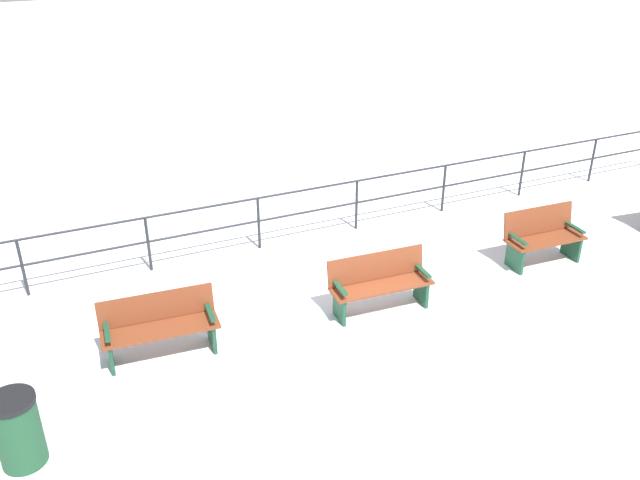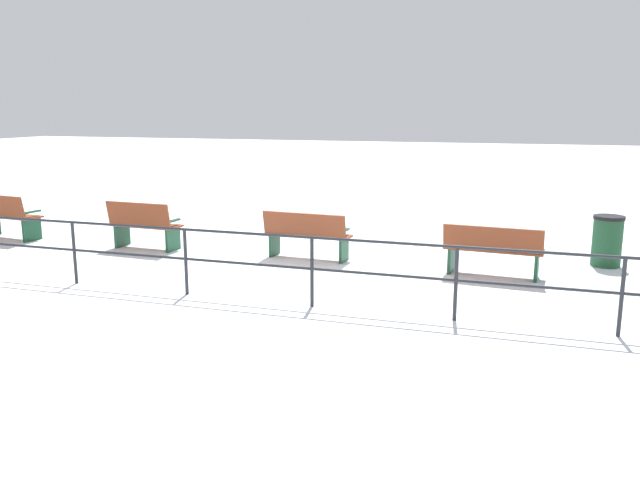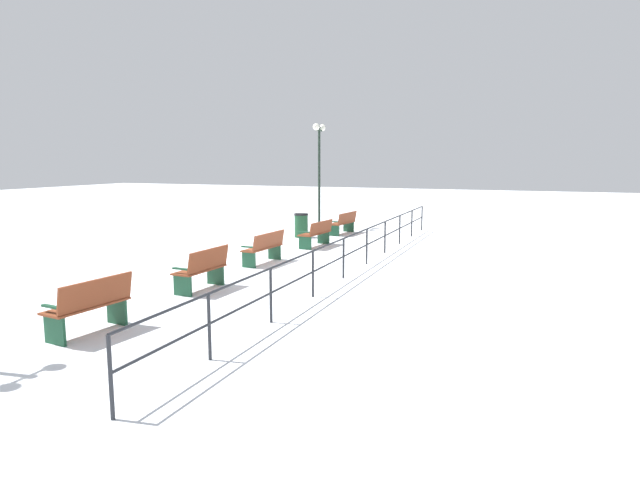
# 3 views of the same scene
# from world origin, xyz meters

# --- Properties ---
(ground_plane) EXTENTS (80.00, 80.00, 0.00)m
(ground_plane) POSITION_xyz_m (0.00, 0.00, 0.00)
(ground_plane) COLOR white
(ground_plane) RESTS_ON ground
(bench_nearest) EXTENTS (0.70, 1.61, 0.84)m
(bench_nearest) POSITION_xyz_m (0.02, -6.49, 0.44)
(bench_nearest) COLOR brown
(bench_nearest) RESTS_ON ground
(bench_second) EXTENTS (0.65, 1.59, 0.85)m
(bench_second) POSITION_xyz_m (-0.18, -3.24, 0.45)
(bench_second) COLOR brown
(bench_second) RESTS_ON ground
(bench_third) EXTENTS (0.59, 1.59, 0.87)m
(bench_third) POSITION_xyz_m (0.06, 0.00, 0.46)
(bench_third) COLOR brown
(bench_third) RESTS_ON ground
(bench_fourth) EXTENTS (0.62, 1.40, 0.94)m
(bench_fourth) POSITION_xyz_m (-0.11, 3.25, 0.48)
(bench_fourth) COLOR brown
(bench_fourth) RESTS_ON ground
(bench_fifth) EXTENTS (0.72, 1.46, 0.95)m
(bench_fifth) POSITION_xyz_m (-0.13, 6.50, 0.49)
(bench_fifth) COLOR brown
(bench_fifth) RESTS_ON ground
(lamppost_near) EXTENTS (0.29, 0.95, 4.28)m
(lamppost_near) POSITION_xyz_m (1.59, -7.94, 3.19)
(lamppost_near) COLOR #1E2D23
(lamppost_near) RESTS_ON ground
(waterfront_railing) EXTENTS (0.05, 17.46, 0.99)m
(waterfront_railing) POSITION_xyz_m (-2.57, -0.00, 0.67)
(waterfront_railing) COLOR #26282D
(waterfront_railing) RESTS_ON ground
(trash_bin) EXTENTS (0.51, 0.51, 0.88)m
(trash_bin) POSITION_xyz_m (1.17, -5.07, 0.44)
(trash_bin) COLOR #1E4C2D
(trash_bin) RESTS_ON ground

